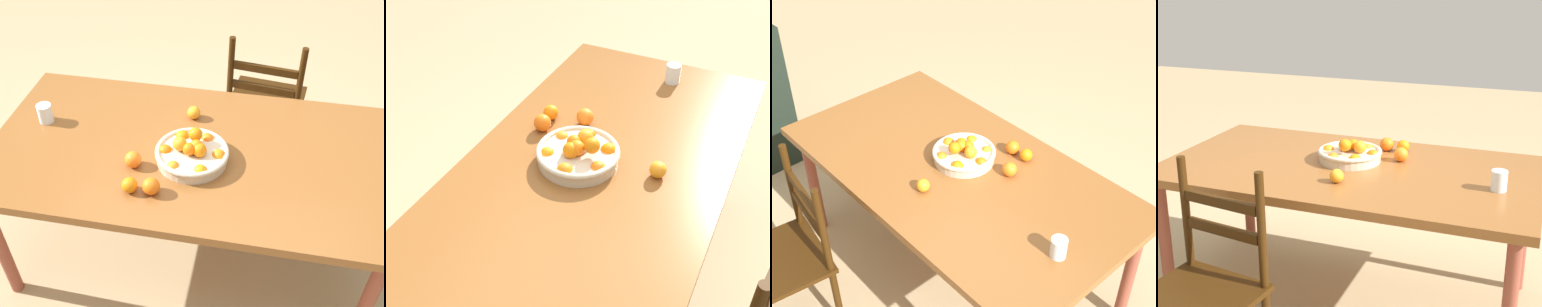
# 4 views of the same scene
# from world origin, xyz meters

# --- Properties ---
(ground_plane) EXTENTS (12.00, 12.00, 0.00)m
(ground_plane) POSITION_xyz_m (0.00, 0.00, 0.00)
(ground_plane) COLOR tan
(dining_table) EXTENTS (1.87, 1.00, 0.76)m
(dining_table) POSITION_xyz_m (0.00, 0.00, 0.69)
(dining_table) COLOR brown
(dining_table) RESTS_ON ground
(chair_near_window) EXTENTS (0.51, 0.51, 0.96)m
(chair_near_window) POSITION_xyz_m (0.32, 0.86, 0.45)
(chair_near_window) COLOR #321B07
(chair_near_window) RESTS_ON ground
(fruit_bowl) EXTENTS (0.33, 0.33, 0.13)m
(fruit_bowl) POSITION_xyz_m (0.02, -0.07, 0.80)
(fruit_bowl) COLOR beige
(fruit_bowl) RESTS_ON dining_table
(orange_loose_0) EXTENTS (0.07, 0.07, 0.07)m
(orange_loose_0) POSITION_xyz_m (-0.22, -0.16, 0.79)
(orange_loose_0) COLOR orange
(orange_loose_0) RESTS_ON dining_table
(orange_loose_1) EXTENTS (0.07, 0.07, 0.07)m
(orange_loose_1) POSITION_xyz_m (-0.10, -0.30, 0.79)
(orange_loose_1) COLOR orange
(orange_loose_1) RESTS_ON dining_table
(orange_loose_2) EXTENTS (0.07, 0.07, 0.07)m
(orange_loose_2) POSITION_xyz_m (-0.19, -0.31, 0.79)
(orange_loose_2) COLOR orange
(orange_loose_2) RESTS_ON dining_table
(orange_loose_3) EXTENTS (0.07, 0.07, 0.07)m
(orange_loose_3) POSITION_xyz_m (-0.02, 0.24, 0.79)
(orange_loose_3) COLOR orange
(orange_loose_3) RESTS_ON dining_table
(drinking_glass) EXTENTS (0.07, 0.07, 0.09)m
(drinking_glass) POSITION_xyz_m (-0.74, 0.08, 0.80)
(drinking_glass) COLOR silver
(drinking_glass) RESTS_ON dining_table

